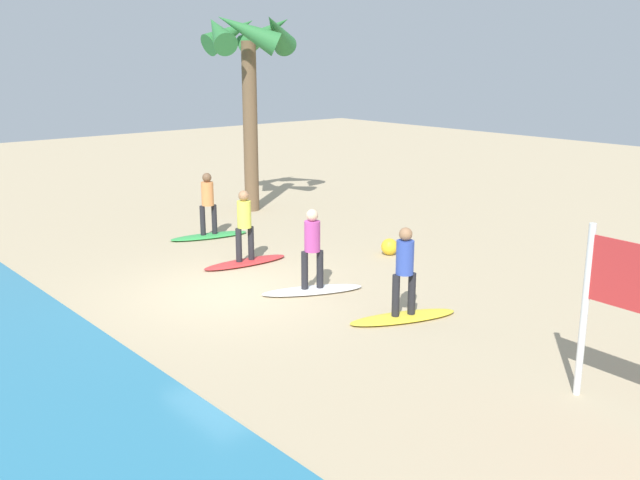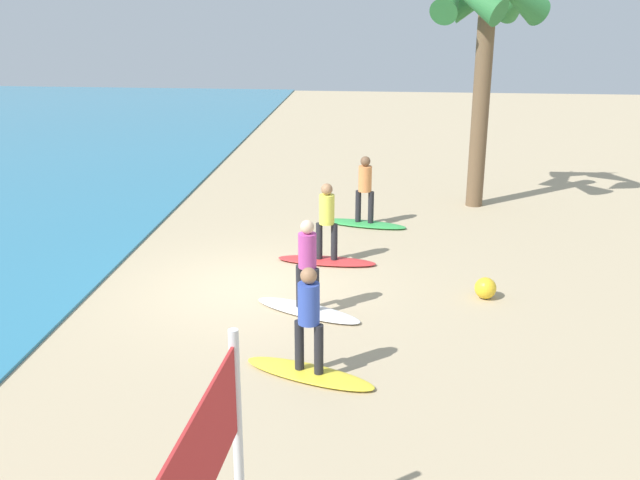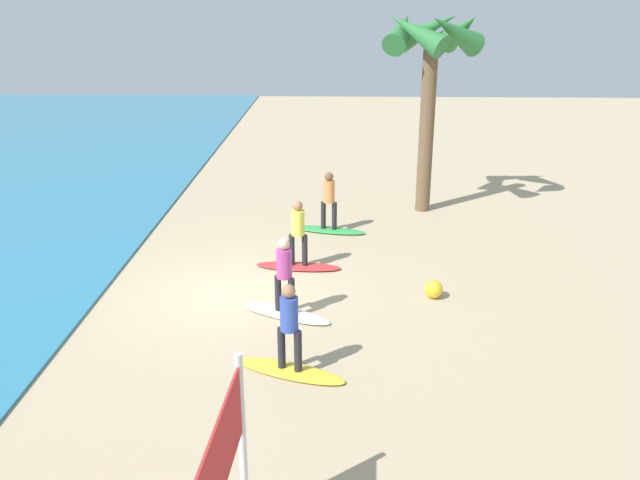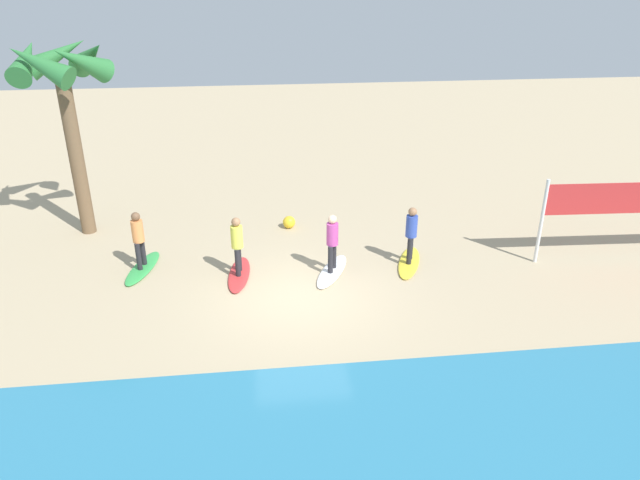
{
  "view_description": "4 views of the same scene",
  "coord_description": "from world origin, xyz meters",
  "px_view_note": "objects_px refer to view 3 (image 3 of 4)",
  "views": [
    {
      "loc": [
        -11.58,
        7.6,
        4.66
      ],
      "look_at": [
        -0.8,
        -1.59,
        1.0
      ],
      "focal_mm": 39.96,
      "sensor_mm": 36.0,
      "label": 1
    },
    {
      "loc": [
        -12.86,
        -2.55,
        5.42
      ],
      "look_at": [
        0.25,
        -1.31,
        0.95
      ],
      "focal_mm": 40.97,
      "sensor_mm": 36.0,
      "label": 2
    },
    {
      "loc": [
        -13.63,
        -2.34,
        6.43
      ],
      "look_at": [
        0.84,
        -1.88,
        1.01
      ],
      "focal_mm": 37.58,
      "sensor_mm": 36.0,
      "label": 3
    },
    {
      "loc": [
        1.04,
        13.22,
        7.77
      ],
      "look_at": [
        -0.65,
        -1.09,
        1.08
      ],
      "focal_mm": 33.3,
      "sensor_mm": 36.0,
      "label": 4
    }
  ],
  "objects_px": {
    "surfer_yellow": "(289,321)",
    "surfboard_green": "(329,230)",
    "surfboard_red": "(298,266)",
    "surfboard_yellow": "(290,371)",
    "surfer_red": "(298,228)",
    "beach_ball": "(434,289)",
    "surfboard_white": "(285,313)",
    "surfer_white": "(284,270)",
    "palm_tree": "(431,49)",
    "surfer_green": "(329,196)"
  },
  "relations": [
    {
      "from": "surfer_yellow",
      "to": "surfboard_green",
      "type": "relative_size",
      "value": 0.78
    },
    {
      "from": "surfer_yellow",
      "to": "surfboard_red",
      "type": "distance_m",
      "value": 4.93
    },
    {
      "from": "surfboard_yellow",
      "to": "surfer_yellow",
      "type": "relative_size",
      "value": 1.28
    },
    {
      "from": "surfboard_yellow",
      "to": "surfer_red",
      "type": "bearing_deg",
      "value": -67.79
    },
    {
      "from": "surfer_yellow",
      "to": "beach_ball",
      "type": "relative_size",
      "value": 4.04
    },
    {
      "from": "surfer_yellow",
      "to": "surfboard_green",
      "type": "xyz_separation_m",
      "value": [
        7.52,
        -0.55,
        -0.99
      ]
    },
    {
      "from": "beach_ball",
      "to": "surfboard_green",
      "type": "bearing_deg",
      "value": 29.35
    },
    {
      "from": "surfboard_yellow",
      "to": "surfboard_white",
      "type": "xyz_separation_m",
      "value": [
        2.26,
        0.27,
        0.0
      ]
    },
    {
      "from": "surfer_yellow",
      "to": "surfer_white",
      "type": "xyz_separation_m",
      "value": [
        2.26,
        0.27,
        0.0
      ]
    },
    {
      "from": "surfboard_white",
      "to": "beach_ball",
      "type": "distance_m",
      "value": 3.38
    },
    {
      "from": "surfer_red",
      "to": "surfboard_green",
      "type": "distance_m",
      "value": 2.95
    },
    {
      "from": "surfer_white",
      "to": "surfer_red",
      "type": "bearing_deg",
      "value": -2.69
    },
    {
      "from": "surfer_yellow",
      "to": "surfboard_white",
      "type": "xyz_separation_m",
      "value": [
        2.26,
        0.27,
        -0.99
      ]
    },
    {
      "from": "surfer_red",
      "to": "surfer_white",
      "type": "bearing_deg",
      "value": 177.31
    },
    {
      "from": "palm_tree",
      "to": "surfer_yellow",
      "type": "bearing_deg",
      "value": 160.42
    },
    {
      "from": "surfboard_red",
      "to": "surfer_yellow",
      "type": "bearing_deg",
      "value": 97.26
    },
    {
      "from": "surfboard_red",
      "to": "surfboard_green",
      "type": "distance_m",
      "value": 2.78
    },
    {
      "from": "surfer_yellow",
      "to": "surfboard_yellow",
      "type": "bearing_deg",
      "value": -90.0
    },
    {
      "from": "surfboard_yellow",
      "to": "surfboard_green",
      "type": "relative_size",
      "value": 1.0
    },
    {
      "from": "surfboard_yellow",
      "to": "surfboard_white",
      "type": "height_order",
      "value": "same"
    },
    {
      "from": "surfboard_white",
      "to": "palm_tree",
      "type": "xyz_separation_m",
      "value": [
        7.36,
        -3.69,
        4.8
      ]
    },
    {
      "from": "surfer_yellow",
      "to": "surfer_red",
      "type": "height_order",
      "value": "same"
    },
    {
      "from": "surfboard_red",
      "to": "palm_tree",
      "type": "distance_m",
      "value": 7.67
    },
    {
      "from": "beach_ball",
      "to": "palm_tree",
      "type": "bearing_deg",
      "value": -4.12
    },
    {
      "from": "surfboard_yellow",
      "to": "surfer_yellow",
      "type": "bearing_deg",
      "value": 20.43
    },
    {
      "from": "surfboard_green",
      "to": "palm_tree",
      "type": "bearing_deg",
      "value": -130.68
    },
    {
      "from": "surfer_green",
      "to": "beach_ball",
      "type": "height_order",
      "value": "surfer_green"
    },
    {
      "from": "surfer_white",
      "to": "palm_tree",
      "type": "relative_size",
      "value": 0.27
    },
    {
      "from": "surfboard_white",
      "to": "surfer_red",
      "type": "height_order",
      "value": "surfer_red"
    },
    {
      "from": "surfer_yellow",
      "to": "surfer_white",
      "type": "bearing_deg",
      "value": 6.83
    },
    {
      "from": "surfer_white",
      "to": "surfboard_yellow",
      "type": "bearing_deg",
      "value": -173.17
    },
    {
      "from": "surfer_green",
      "to": "beach_ball",
      "type": "relative_size",
      "value": 4.04
    },
    {
      "from": "surfboard_yellow",
      "to": "surfer_white",
      "type": "xyz_separation_m",
      "value": [
        2.26,
        0.27,
        0.99
      ]
    },
    {
      "from": "surfboard_yellow",
      "to": "surfer_green",
      "type": "height_order",
      "value": "surfer_green"
    },
    {
      "from": "surfboard_white",
      "to": "surfboard_green",
      "type": "height_order",
      "value": "same"
    },
    {
      "from": "surfboard_white",
      "to": "surfer_white",
      "type": "distance_m",
      "value": 0.99
    },
    {
      "from": "surfboard_red",
      "to": "surfer_green",
      "type": "relative_size",
      "value": 1.28
    },
    {
      "from": "surfboard_white",
      "to": "surfboard_yellow",
      "type": "bearing_deg",
      "value": 121.7
    },
    {
      "from": "palm_tree",
      "to": "surfer_white",
      "type": "bearing_deg",
      "value": 153.35
    },
    {
      "from": "palm_tree",
      "to": "surfboard_white",
      "type": "bearing_deg",
      "value": 153.35
    },
    {
      "from": "surfboard_red",
      "to": "palm_tree",
      "type": "relative_size",
      "value": 0.35
    },
    {
      "from": "surfboard_yellow",
      "to": "surfboard_white",
      "type": "relative_size",
      "value": 1.0
    },
    {
      "from": "surfboard_yellow",
      "to": "beach_ball",
      "type": "height_order",
      "value": "beach_ball"
    },
    {
      "from": "surfboard_white",
      "to": "surfboard_red",
      "type": "xyz_separation_m",
      "value": [
        2.56,
        -0.12,
        0.0
      ]
    },
    {
      "from": "surfboard_white",
      "to": "beach_ball",
      "type": "relative_size",
      "value": 5.17
    },
    {
      "from": "surfer_white",
      "to": "surfboard_green",
      "type": "bearing_deg",
      "value": -8.84
    },
    {
      "from": "surfer_yellow",
      "to": "palm_tree",
      "type": "xyz_separation_m",
      "value": [
        9.62,
        -3.42,
        3.81
      ]
    },
    {
      "from": "surfboard_green",
      "to": "palm_tree",
      "type": "relative_size",
      "value": 0.35
    },
    {
      "from": "surfboard_red",
      "to": "surfer_red",
      "type": "relative_size",
      "value": 1.28
    },
    {
      "from": "surfer_yellow",
      "to": "surfboard_green",
      "type": "distance_m",
      "value": 7.61
    }
  ]
}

